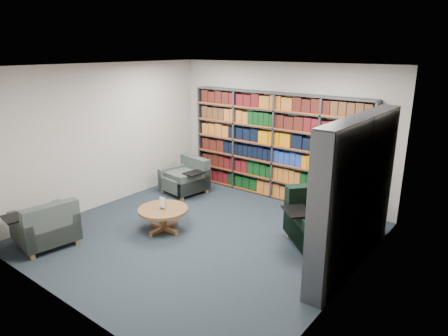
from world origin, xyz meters
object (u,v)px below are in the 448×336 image
Objects in this scene: coffee_table at (163,213)px; chair_teal_front at (47,228)px; chair_green_right at (321,223)px; chair_teal_left at (187,179)px.

chair_teal_front is at bearing -124.69° from coffee_table.
coffee_table is at bearing -152.97° from chair_green_right.
coffee_table is (-2.38, -1.21, -0.04)m from chair_green_right.
chair_green_right is 1.64× the size of coffee_table.
chair_green_right is at bearing -8.00° from chair_teal_left.
chair_green_right is at bearing 27.03° from coffee_table.
chair_green_right is (3.38, -0.48, 0.07)m from chair_teal_left.
chair_teal_left is at bearing 88.90° from chair_teal_front.
chair_teal_front is (-3.44, -2.75, -0.06)m from chair_green_right.
chair_teal_left is 1.96m from coffee_table.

